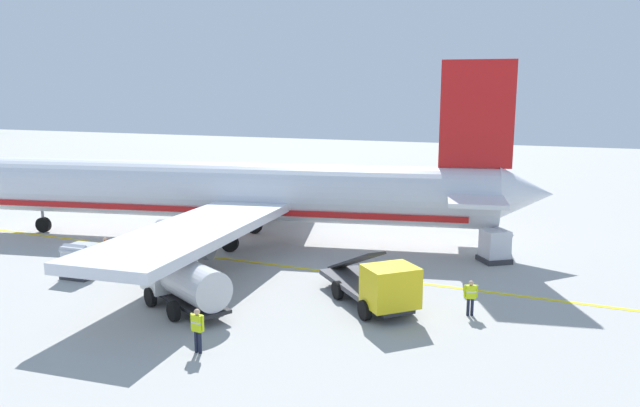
{
  "coord_description": "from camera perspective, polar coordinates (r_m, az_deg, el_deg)",
  "views": [
    {
      "loc": [
        -6.81,
        2.74,
        9.69
      ],
      "look_at": [
        26.69,
        17.41,
        3.1
      ],
      "focal_mm": 33.23,
      "sensor_mm": 36.0,
      "label": 1
    }
  ],
  "objects": [
    {
      "name": "airliner_foreground",
      "position": [
        40.21,
        -8.77,
        1.09
      ],
      "size": [
        34.42,
        41.36,
        11.9
      ],
      "color": "silver",
      "rests_on": "ground"
    },
    {
      "name": "service_truck_fuel",
      "position": [
        27.52,
        5.56,
        -7.88
      ],
      "size": [
        6.13,
        6.2,
        2.73
      ],
      "color": "yellow",
      "rests_on": "ground"
    },
    {
      "name": "cargo_container_mid",
      "position": [
        36.7,
        16.51,
        -3.95
      ],
      "size": [
        2.25,
        2.25,
        2.05
      ],
      "color": "#333338",
      "rests_on": "ground"
    },
    {
      "name": "apron_guide_line",
      "position": [
        35.4,
        -5.92,
        -5.71
      ],
      "size": [
        0.3,
        60.0,
        0.01
      ],
      "primitive_type": "cube",
      "color": "yellow",
      "rests_on": "ground"
    },
    {
      "name": "crew_loader_left",
      "position": [
        36.8,
        -19.96,
        -4.12
      ],
      "size": [
        0.52,
        0.45,
        1.65
      ],
      "color": "#191E33",
      "rests_on": "ground"
    },
    {
      "name": "crew_loader_right",
      "position": [
        23.52,
        -11.71,
        -11.56
      ],
      "size": [
        0.26,
        0.63,
        1.77
      ],
      "color": "#191E33",
      "rests_on": "ground"
    },
    {
      "name": "crew_marshaller",
      "position": [
        27.6,
        14.3,
        -8.54
      ],
      "size": [
        0.39,
        0.58,
        1.64
      ],
      "color": "#191E33",
      "rests_on": "ground"
    },
    {
      "name": "service_truck_baggage",
      "position": [
        28.17,
        -12.92,
        -7.18
      ],
      "size": [
        4.22,
        5.72,
        2.4
      ],
      "color": "white",
      "rests_on": "ground"
    },
    {
      "name": "cargo_container_near",
      "position": [
        34.87,
        -22.04,
        -5.13
      ],
      "size": [
        1.78,
        1.78,
        1.92
      ],
      "color": "#333338",
      "rests_on": "ground"
    }
  ]
}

